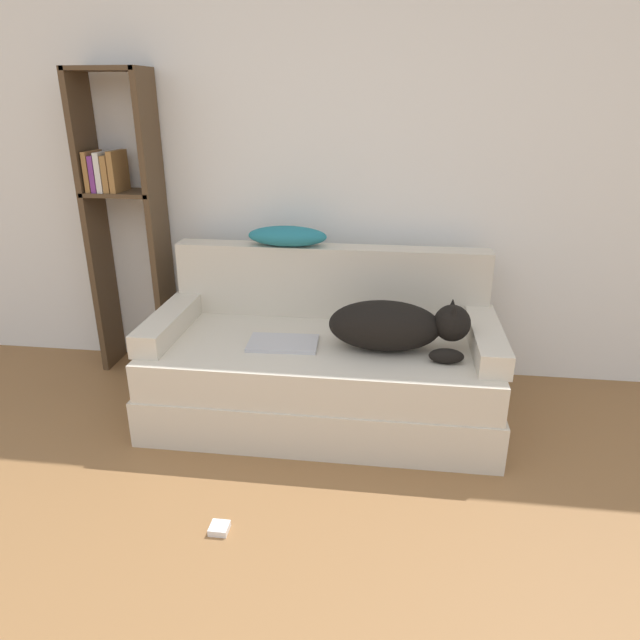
% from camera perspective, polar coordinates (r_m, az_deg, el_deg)
% --- Properties ---
extents(wall_back, '(6.99, 0.06, 2.70)m').
position_cam_1_polar(wall_back, '(3.43, -0.20, 16.63)').
color(wall_back, white).
rests_on(wall_back, ground_plane).
extents(couch, '(1.81, 0.90, 0.45)m').
position_cam_1_polar(couch, '(3.09, 0.23, -5.86)').
color(couch, beige).
rests_on(couch, ground_plane).
extents(couch_backrest, '(1.77, 0.15, 0.41)m').
position_cam_1_polar(couch_backrest, '(3.28, 1.09, 3.91)').
color(couch_backrest, beige).
rests_on(couch_backrest, couch).
extents(couch_arm_left, '(0.15, 0.71, 0.12)m').
position_cam_1_polar(couch_arm_left, '(3.17, -14.83, -0.21)').
color(couch_arm_left, beige).
rests_on(couch_arm_left, couch).
extents(couch_arm_right, '(0.15, 0.71, 0.12)m').
position_cam_1_polar(couch_arm_right, '(2.99, 16.27, -1.77)').
color(couch_arm_right, beige).
rests_on(couch_arm_right, couch).
extents(dog, '(0.70, 0.31, 0.27)m').
position_cam_1_polar(dog, '(2.86, 7.48, -0.58)').
color(dog, black).
rests_on(dog, couch).
extents(laptop, '(0.37, 0.24, 0.02)m').
position_cam_1_polar(laptop, '(2.94, -3.72, -2.33)').
color(laptop, '#B7B7BC').
rests_on(laptop, couch).
extents(throw_pillow, '(0.44, 0.18, 0.11)m').
position_cam_1_polar(throw_pillow, '(3.22, -3.28, 8.38)').
color(throw_pillow, teal).
rests_on(throw_pillow, couch_backrest).
extents(bookshelf, '(0.43, 0.26, 1.79)m').
position_cam_1_polar(bookshelf, '(3.64, -19.13, 10.33)').
color(bookshelf, '#4C3823').
rests_on(bookshelf, ground_plane).
extents(power_adapter, '(0.08, 0.08, 0.03)m').
position_cam_1_polar(power_adapter, '(2.49, -10.03, -19.82)').
color(power_adapter, white).
rests_on(power_adapter, ground_plane).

